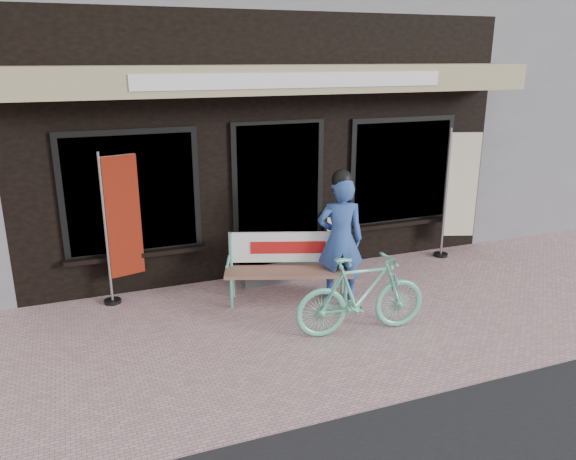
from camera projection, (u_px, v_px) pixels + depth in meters
name	position (u px, v px, depth m)	size (l,w,h in m)	color
ground	(338.00, 330.00, 6.48)	(70.00, 70.00, 0.00)	#C7989A
storefront	(220.00, 59.00, 10.02)	(7.00, 6.77, 6.00)	black
neighbor_right_near	(558.00, 66.00, 13.49)	(10.00, 7.00, 5.60)	slate
bench	(288.00, 262.00, 7.19)	(1.65, 0.92, 0.87)	#63C1A2
person	(340.00, 237.00, 7.10)	(0.68, 0.54, 1.71)	#2D4E9B
bicycle	(361.00, 295.00, 6.31)	(0.43, 1.54, 0.93)	#63C1A2
nobori_red	(121.00, 225.00, 7.02)	(0.58, 0.27, 1.95)	gray
nobori_cream	(459.00, 192.00, 8.59)	(0.59, 0.31, 2.02)	gray
menu_stand	(337.00, 238.00, 8.33)	(0.43, 0.11, 0.86)	black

